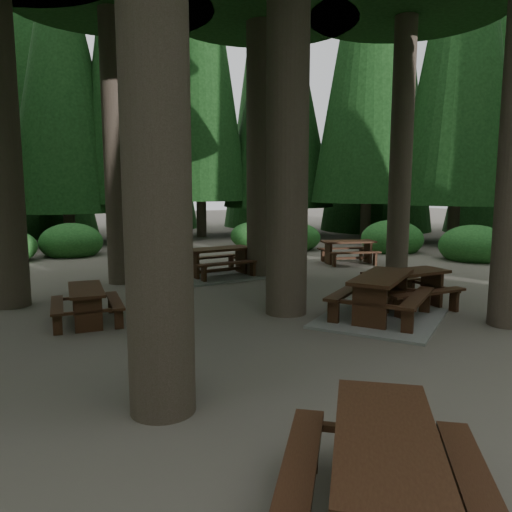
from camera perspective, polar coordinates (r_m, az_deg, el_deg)
name	(u,v)px	position (r m, az deg, el deg)	size (l,w,h in m)	color
ground	(256,320)	(9.83, 0.02, -7.31)	(80.00, 80.00, 0.00)	#554F45
picnic_table_a	(381,304)	(10.08, 14.10, -5.31)	(3.37, 3.24, 0.89)	gray
picnic_table_b	(86,300)	(10.05, -18.82, -4.76)	(1.42, 1.69, 0.68)	#351B10
picnic_table_c	(218,267)	(14.34, -4.33, -1.23)	(2.59, 2.19, 0.83)	gray
picnic_table_d	(348,248)	(17.00, 10.51, 0.86)	(2.09, 1.86, 0.76)	#351B10
picnic_table_e	(385,469)	(4.10, 14.56, -22.45)	(2.40, 2.45, 0.83)	#351B10
picnic_table_f	(406,284)	(11.04, 16.77, -3.07)	(1.89, 1.53, 0.81)	#351B10
shrub_ring	(269,289)	(10.70, 1.49, -3.83)	(23.86, 24.64, 1.49)	#1C541D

